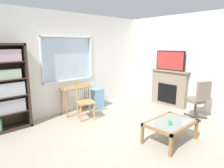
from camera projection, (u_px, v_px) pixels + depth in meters
name	position (u px, v px, depth m)	size (l,w,h in m)	color
ground	(132.00, 133.00, 4.26)	(5.84, 5.48, 0.02)	#B2A893
wall_back_with_window	(75.00, 63.00, 5.62)	(4.84, 0.15, 2.72)	white
wall_right	(191.00, 63.00, 5.62)	(0.12, 4.68, 2.72)	white
bookshelf	(5.00, 86.00, 4.24)	(0.90, 0.38, 1.91)	#38281E
desk_under_window	(76.00, 93.00, 5.37)	(0.82, 0.39, 0.74)	#A37547
wooden_chair	(85.00, 101.00, 4.99)	(0.53, 0.51, 0.90)	tan
plastic_drawer_unit	(96.00, 98.00, 5.94)	(0.35, 0.40, 0.58)	#72ADDB
fireplace	(169.00, 88.00, 6.09)	(0.26, 1.25, 1.10)	gray
tv	(170.00, 61.00, 5.91)	(0.06, 0.94, 0.58)	black
office_chair	(199.00, 98.00, 4.94)	(0.58, 0.62, 1.00)	#7A6B5B
coffee_table	(170.00, 124.00, 3.83)	(1.00, 0.66, 0.41)	#8C9E99
sippy_cup	(170.00, 122.00, 3.66)	(0.07, 0.07, 0.09)	#33B770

